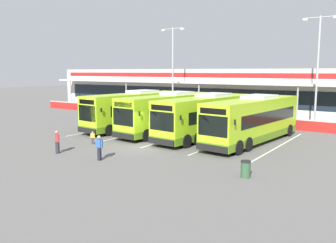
% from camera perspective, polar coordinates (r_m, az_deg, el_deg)
% --- Properties ---
extents(ground_plane, '(200.00, 200.00, 0.00)m').
position_cam_1_polar(ground_plane, '(26.93, -3.87, -4.09)').
color(ground_plane, '#605E5B').
extents(terminal_building, '(70.00, 13.00, 6.00)m').
position_cam_1_polar(terminal_building, '(50.34, 15.50, 4.79)').
color(terminal_building, beige).
rests_on(terminal_building, ground).
extents(red_barrier_wall, '(60.00, 0.40, 1.10)m').
position_cam_1_polar(red_barrier_wall, '(39.09, 9.41, 0.47)').
color(red_barrier_wall, maroon).
rests_on(red_barrier_wall, ground).
extents(coach_bus_leftmost, '(3.84, 12.33, 3.78)m').
position_cam_1_polar(coach_bus_leftmost, '(35.49, -5.18, 1.78)').
color(coach_bus_leftmost, '#9ED11E').
rests_on(coach_bus_leftmost, ground).
extents(coach_bus_left_centre, '(3.84, 12.33, 3.78)m').
position_cam_1_polar(coach_bus_left_centre, '(32.85, 0.44, 1.30)').
color(coach_bus_left_centre, '#9ED11E').
rests_on(coach_bus_left_centre, ground).
extents(coach_bus_centre, '(3.84, 12.33, 3.78)m').
position_cam_1_polar(coach_bus_centre, '(30.62, 6.35, 0.75)').
color(coach_bus_centre, '#9ED11E').
rests_on(coach_bus_centre, ground).
extents(coach_bus_right_centre, '(3.84, 12.33, 3.78)m').
position_cam_1_polar(coach_bus_right_centre, '(29.06, 13.61, 0.17)').
color(coach_bus_right_centre, '#9ED11E').
rests_on(coach_bus_right_centre, ground).
extents(bay_stripe_far_west, '(0.14, 13.00, 0.01)m').
position_cam_1_polar(bay_stripe_far_west, '(36.80, -8.36, -0.85)').
color(bay_stripe_far_west, silver).
rests_on(bay_stripe_far_west, ground).
extents(bay_stripe_west, '(0.14, 13.00, 0.01)m').
position_cam_1_polar(bay_stripe_west, '(34.12, -3.17, -1.48)').
color(bay_stripe_west, silver).
rests_on(bay_stripe_west, ground).
extents(bay_stripe_mid_west, '(0.14, 13.00, 0.01)m').
position_cam_1_polar(bay_stripe_mid_west, '(31.76, 2.85, -2.20)').
color(bay_stripe_mid_west, silver).
rests_on(bay_stripe_mid_west, ground).
extents(bay_stripe_centre, '(0.14, 13.00, 0.01)m').
position_cam_1_polar(bay_stripe_centre, '(29.82, 9.75, -2.99)').
color(bay_stripe_centre, silver).
rests_on(bay_stripe_centre, ground).
extents(bay_stripe_mid_east, '(0.14, 13.00, 0.01)m').
position_cam_1_polar(bay_stripe_mid_east, '(28.37, 17.49, -3.82)').
color(bay_stripe_mid_east, silver).
rests_on(bay_stripe_mid_east, ground).
extents(pedestrian_with_handbag, '(0.63, 0.49, 1.62)m').
position_cam_1_polar(pedestrian_with_handbag, '(25.79, -17.47, -3.06)').
color(pedestrian_with_handbag, '#33333D').
rests_on(pedestrian_with_handbag, ground).
extents(pedestrian_in_dark_coat, '(0.54, 0.30, 1.62)m').
position_cam_1_polar(pedestrian_in_dark_coat, '(23.15, -11.05, -4.04)').
color(pedestrian_in_dark_coat, black).
rests_on(pedestrian_in_dark_coat, ground).
extents(pedestrian_child, '(0.30, 0.24, 1.00)m').
position_cam_1_polar(pedestrian_child, '(28.36, -12.06, -2.52)').
color(pedestrian_child, '#33333D').
rests_on(pedestrian_child, ground).
extents(lamp_post_west, '(3.24, 0.28, 11.00)m').
position_cam_1_polar(lamp_post_west, '(44.48, 0.77, 8.90)').
color(lamp_post_west, '#9E9EA3').
rests_on(lamp_post_west, ground).
extents(lamp_post_centre, '(3.24, 0.28, 11.00)m').
position_cam_1_polar(lamp_post_centre, '(38.09, 23.02, 8.39)').
color(lamp_post_centre, '#9E9EA3').
rests_on(lamp_post_centre, ground).
extents(litter_bin, '(0.54, 0.54, 0.93)m').
position_cam_1_polar(litter_bin, '(19.63, 12.41, -7.51)').
color(litter_bin, '#2D5133').
rests_on(litter_bin, ground).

